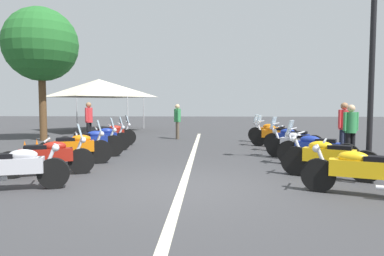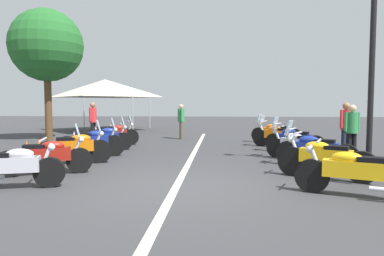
{
  "view_description": "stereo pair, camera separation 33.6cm",
  "coord_description": "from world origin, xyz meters",
  "px_view_note": "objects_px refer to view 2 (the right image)",
  "views": [
    {
      "loc": [
        -6.73,
        -0.52,
        1.65
      ],
      "look_at": [
        4.01,
        0.0,
        0.91
      ],
      "focal_mm": 32.2,
      "sensor_mm": 36.0,
      "label": 1
    },
    {
      "loc": [
        -6.73,
        -0.86,
        1.65
      ],
      "look_at": [
        4.01,
        0.0,
        0.91
      ],
      "focal_mm": 32.2,
      "sensor_mm": 36.0,
      "label": 2
    }
  ],
  "objects_px": {
    "motorcycle_right_row_6": "(275,132)",
    "bystander_3": "(352,128)",
    "motorcycle_left_row_4": "(104,138)",
    "motorcycle_right_row_1": "(325,158)",
    "motorcycle_left_row_3": "(92,142)",
    "motorcycle_right_row_4": "(293,139)",
    "motorcycle_left_row_2": "(75,147)",
    "motorcycle_left_row_0": "(11,166)",
    "motorcycle_left_row_1": "(46,155)",
    "motorcycle_right_row_5": "(278,135)",
    "roadside_tree_0": "(47,46)",
    "motorcycle_left_row_5": "(114,134)",
    "bystander_1": "(93,119)",
    "bystander_0": "(181,119)",
    "traffic_cone_2": "(27,151)",
    "street_lamp_twin_globe": "(373,26)",
    "traffic_cone_1": "(39,149)",
    "motorcycle_right_row_3": "(299,145)",
    "event_tent": "(105,88)",
    "motorcycle_right_row_0": "(356,172)",
    "bystander_4": "(346,125)",
    "motorcycle_right_row_2": "(315,149)"
  },
  "relations": [
    {
      "from": "motorcycle_left_row_2",
      "to": "traffic_cone_2",
      "type": "relative_size",
      "value": 3.14
    },
    {
      "from": "motorcycle_left_row_4",
      "to": "bystander_3",
      "type": "xyz_separation_m",
      "value": [
        -1.62,
        -7.96,
        0.49
      ]
    },
    {
      "from": "motorcycle_left_row_5",
      "to": "motorcycle_right_row_0",
      "type": "height_order",
      "value": "motorcycle_left_row_5"
    },
    {
      "from": "motorcycle_left_row_1",
      "to": "event_tent",
      "type": "height_order",
      "value": "event_tent"
    },
    {
      "from": "motorcycle_left_row_0",
      "to": "motorcycle_right_row_6",
      "type": "xyz_separation_m",
      "value": [
        8.48,
        -6.41,
        0.03
      ]
    },
    {
      "from": "traffic_cone_2",
      "to": "motorcycle_left_row_4",
      "type": "bearing_deg",
      "value": -31.77
    },
    {
      "from": "motorcycle_left_row_1",
      "to": "motorcycle_left_row_2",
      "type": "height_order",
      "value": "motorcycle_left_row_2"
    },
    {
      "from": "traffic_cone_1",
      "to": "bystander_0",
      "type": "relative_size",
      "value": 0.37
    },
    {
      "from": "event_tent",
      "to": "bystander_0",
      "type": "bearing_deg",
      "value": -132.18
    },
    {
      "from": "motorcycle_right_row_2",
      "to": "bystander_0",
      "type": "height_order",
      "value": "bystander_0"
    },
    {
      "from": "street_lamp_twin_globe",
      "to": "bystander_4",
      "type": "bearing_deg",
      "value": -5.06
    },
    {
      "from": "motorcycle_right_row_4",
      "to": "street_lamp_twin_globe",
      "type": "relative_size",
      "value": 0.34
    },
    {
      "from": "motorcycle_left_row_5",
      "to": "motorcycle_right_row_4",
      "type": "distance_m",
      "value": 6.9
    },
    {
      "from": "motorcycle_left_row_5",
      "to": "bystander_1",
      "type": "distance_m",
      "value": 1.91
    },
    {
      "from": "motorcycle_left_row_3",
      "to": "motorcycle_right_row_4",
      "type": "xyz_separation_m",
      "value": [
        1.42,
        -6.51,
        -0.01
      ]
    },
    {
      "from": "motorcycle_right_row_4",
      "to": "traffic_cone_2",
      "type": "relative_size",
      "value": 2.98
    },
    {
      "from": "motorcycle_right_row_4",
      "to": "bystander_0",
      "type": "xyz_separation_m",
      "value": [
        4.36,
        4.33,
        0.5
      ]
    },
    {
      "from": "motorcycle_left_row_0",
      "to": "motorcycle_right_row_3",
      "type": "height_order",
      "value": "motorcycle_right_row_3"
    },
    {
      "from": "motorcycle_left_row_2",
      "to": "street_lamp_twin_globe",
      "type": "bearing_deg",
      "value": -22.45
    },
    {
      "from": "motorcycle_right_row_1",
      "to": "motorcycle_left_row_2",
      "type": "bearing_deg",
      "value": 14.92
    },
    {
      "from": "motorcycle_right_row_6",
      "to": "bystander_0",
      "type": "relative_size",
      "value": 1.21
    },
    {
      "from": "motorcycle_left_row_1",
      "to": "motorcycle_right_row_5",
      "type": "xyz_separation_m",
      "value": [
        5.67,
        -6.29,
        0.01
      ]
    },
    {
      "from": "motorcycle_right_row_3",
      "to": "roadside_tree_0",
      "type": "height_order",
      "value": "roadside_tree_0"
    },
    {
      "from": "motorcycle_right_row_3",
      "to": "motorcycle_right_row_6",
      "type": "xyz_separation_m",
      "value": [
        4.35,
        -0.01,
        0.02
      ]
    },
    {
      "from": "motorcycle_right_row_0",
      "to": "event_tent",
      "type": "distance_m",
      "value": 17.74
    },
    {
      "from": "motorcycle_right_row_5",
      "to": "street_lamp_twin_globe",
      "type": "relative_size",
      "value": 0.36
    },
    {
      "from": "motorcycle_left_row_0",
      "to": "motorcycle_left_row_1",
      "type": "xyz_separation_m",
      "value": [
        1.37,
        0.0,
        0.01
      ]
    },
    {
      "from": "bystander_0",
      "to": "traffic_cone_2",
      "type": "bearing_deg",
      "value": -133.4
    },
    {
      "from": "street_lamp_twin_globe",
      "to": "motorcycle_left_row_3",
      "type": "bearing_deg",
      "value": 79.6
    },
    {
      "from": "motorcycle_right_row_1",
      "to": "traffic_cone_2",
      "type": "relative_size",
      "value": 3.15
    },
    {
      "from": "street_lamp_twin_globe",
      "to": "bystander_0",
      "type": "bearing_deg",
      "value": 37.92
    },
    {
      "from": "bystander_1",
      "to": "motorcycle_left_row_3",
      "type": "bearing_deg",
      "value": -63.7
    },
    {
      "from": "traffic_cone_1",
      "to": "motorcycle_right_row_5",
      "type": "bearing_deg",
      "value": -66.57
    },
    {
      "from": "motorcycle_left_row_4",
      "to": "motorcycle_right_row_6",
      "type": "xyz_separation_m",
      "value": [
        2.84,
        -6.48,
        0.0
      ]
    },
    {
      "from": "motorcycle_left_row_2",
      "to": "motorcycle_right_row_3",
      "type": "xyz_separation_m",
      "value": [
        1.27,
        -6.33,
        -0.03
      ]
    },
    {
      "from": "motorcycle_right_row_4",
      "to": "event_tent",
      "type": "xyz_separation_m",
      "value": [
        9.16,
        9.63,
        2.18
      ]
    },
    {
      "from": "motorcycle_left_row_5",
      "to": "street_lamp_twin_globe",
      "type": "distance_m",
      "value": 9.67
    },
    {
      "from": "motorcycle_right_row_6",
      "to": "bystander_3",
      "type": "xyz_separation_m",
      "value": [
        -4.46,
        -1.47,
        0.49
      ]
    },
    {
      "from": "traffic_cone_1",
      "to": "traffic_cone_2",
      "type": "bearing_deg",
      "value": 165.12
    },
    {
      "from": "motorcycle_left_row_4",
      "to": "motorcycle_right_row_1",
      "type": "height_order",
      "value": "motorcycle_left_row_4"
    },
    {
      "from": "motorcycle_left_row_1",
      "to": "motorcycle_right_row_4",
      "type": "relative_size",
      "value": 1.1
    },
    {
      "from": "street_lamp_twin_globe",
      "to": "roadside_tree_0",
      "type": "bearing_deg",
      "value": 61.71
    },
    {
      "from": "motorcycle_right_row_1",
      "to": "motorcycle_right_row_5",
      "type": "height_order",
      "value": "motorcycle_right_row_5"
    },
    {
      "from": "motorcycle_left_row_5",
      "to": "bystander_1",
      "type": "bearing_deg",
      "value": 115.11
    },
    {
      "from": "motorcycle_left_row_4",
      "to": "motorcycle_right_row_4",
      "type": "xyz_separation_m",
      "value": [
        -0.07,
        -6.62,
        -0.0
      ]
    },
    {
      "from": "motorcycle_left_row_2",
      "to": "motorcycle_left_row_4",
      "type": "height_order",
      "value": "motorcycle_left_row_2"
    },
    {
      "from": "motorcycle_left_row_5",
      "to": "motorcycle_right_row_5",
      "type": "height_order",
      "value": "motorcycle_right_row_5"
    },
    {
      "from": "motorcycle_left_row_0",
      "to": "motorcycle_right_row_4",
      "type": "bearing_deg",
      "value": 22.45
    },
    {
      "from": "motorcycle_left_row_4",
      "to": "roadside_tree_0",
      "type": "height_order",
      "value": "roadside_tree_0"
    },
    {
      "from": "motorcycle_left_row_2",
      "to": "motorcycle_left_row_4",
      "type": "relative_size",
      "value": 0.97
    }
  ]
}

